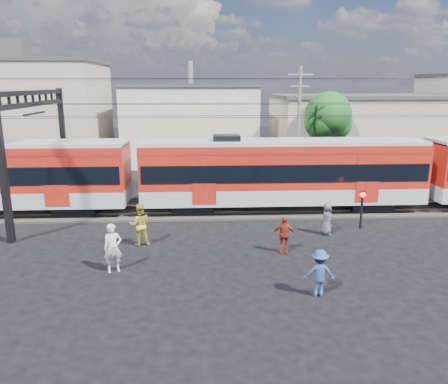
{
  "coord_description": "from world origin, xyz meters",
  "views": [
    {
      "loc": [
        -0.96,
        -16.38,
        7.24
      ],
      "look_at": [
        0.11,
        5.0,
        1.94
      ],
      "focal_mm": 35.0,
      "sensor_mm": 36.0,
      "label": 1
    }
  ],
  "objects": [
    {
      "name": "building_midwest",
      "position": [
        -2.0,
        27.0,
        3.66
      ],
      "size": [
        12.24,
        12.24,
        7.3
      ],
      "color": "beige",
      "rests_on": "ground"
    },
    {
      "name": "pedestrian_e",
      "position": [
        5.14,
        3.87,
        0.8
      ],
      "size": [
        0.52,
        0.79,
        1.61
      ],
      "primitive_type": "imported",
      "rotation": [
        0.0,
        0.0,
        1.58
      ],
      "color": "#4E4D53",
      "rests_on": "ground"
    },
    {
      "name": "pedestrian_b",
      "position": [
        -3.87,
        2.87,
        0.98
      ],
      "size": [
        1.06,
        0.88,
        1.96
      ],
      "primitive_type": "imported",
      "rotation": [
        0.0,
        0.0,
        3.3
      ],
      "color": "gold",
      "rests_on": "ground"
    },
    {
      "name": "pedestrian_c",
      "position": [
        3.05,
        -2.51,
        0.85
      ],
      "size": [
        1.14,
        0.71,
        1.71
      ],
      "primitive_type": "imported",
      "rotation": [
        0.0,
        0.0,
        3.07
      ],
      "color": "navy",
      "rests_on": "ground"
    },
    {
      "name": "pedestrian_a",
      "position": [
        -4.52,
        -0.07,
        0.98
      ],
      "size": [
        0.84,
        0.7,
        1.96
      ],
      "primitive_type": "imported",
      "rotation": [
        0.0,
        0.0,
        0.39
      ],
      "color": "silver",
      "rests_on": "ground"
    },
    {
      "name": "pedestrian_d",
      "position": [
        2.56,
        1.53,
        0.84
      ],
      "size": [
        1.03,
        0.52,
        1.68
      ],
      "primitive_type": "imported",
      "rotation": [
        0.0,
        0.0,
        -0.11
      ],
      "color": "maroon",
      "rests_on": "ground"
    },
    {
      "name": "track_bed",
      "position": [
        0.0,
        8.0,
        0.06
      ],
      "size": [
        70.0,
        3.4,
        0.12
      ],
      "primitive_type": "cube",
      "color": "#2D2823",
      "rests_on": "ground"
    },
    {
      "name": "commuter_train",
      "position": [
        3.81,
        8.0,
        2.4
      ],
      "size": [
        50.3,
        3.08,
        4.17
      ],
      "color": "black",
      "rests_on": "ground"
    },
    {
      "name": "crossing_signal",
      "position": [
        7.15,
        4.69,
        1.37
      ],
      "size": [
        0.29,
        0.29,
        1.97
      ],
      "color": "black",
      "rests_on": "ground"
    },
    {
      "name": "catenary",
      "position": [
        -8.65,
        8.0,
        5.14
      ],
      "size": [
        70.0,
        9.3,
        7.52
      ],
      "color": "black",
      "rests_on": "ground"
    },
    {
      "name": "building_mideast",
      "position": [
        14.0,
        24.0,
        3.16
      ],
      "size": [
        16.32,
        10.2,
        6.3
      ],
      "color": "tan",
      "rests_on": "ground"
    },
    {
      "name": "rail_near",
      "position": [
        0.0,
        7.25,
        0.18
      ],
      "size": [
        70.0,
        0.12,
        0.12
      ],
      "primitive_type": "cube",
      "color": "#59544C",
      "rests_on": "track_bed"
    },
    {
      "name": "tree_near",
      "position": [
        9.19,
        18.09,
        4.66
      ],
      "size": [
        3.82,
        3.64,
        6.72
      ],
      "color": "#382619",
      "rests_on": "ground"
    },
    {
      "name": "building_west",
      "position": [
        -17.0,
        24.0,
        4.66
      ],
      "size": [
        14.28,
        10.2,
        9.3
      ],
      "color": "tan",
      "rests_on": "ground"
    },
    {
      "name": "utility_pole_mid",
      "position": [
        6.0,
        15.0,
        4.53
      ],
      "size": [
        1.8,
        0.24,
        8.5
      ],
      "color": "slate",
      "rests_on": "ground"
    },
    {
      "name": "ground",
      "position": [
        0.0,
        0.0,
        0.0
      ],
      "size": [
        120.0,
        120.0,
        0.0
      ],
      "primitive_type": "plane",
      "color": "black",
      "rests_on": "ground"
    },
    {
      "name": "rail_far",
      "position": [
        0.0,
        8.75,
        0.18
      ],
      "size": [
        70.0,
        0.12,
        0.12
      ],
      "primitive_type": "cube",
      "color": "#59544C",
      "rests_on": "track_bed"
    }
  ]
}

